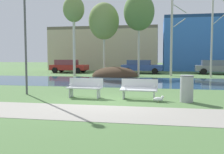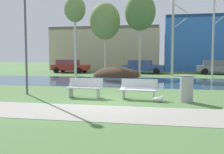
{
  "view_description": "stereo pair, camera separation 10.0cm",
  "coord_description": "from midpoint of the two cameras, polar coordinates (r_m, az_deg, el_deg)",
  "views": [
    {
      "loc": [
        2.06,
        -10.2,
        1.84
      ],
      "look_at": [
        -0.11,
        1.71,
        0.89
      ],
      "focal_mm": 41.27,
      "sensor_mm": 36.0,
      "label": 1
    },
    {
      "loc": [
        2.16,
        -10.18,
        1.84
      ],
      "look_at": [
        -0.11,
        1.71,
        0.89
      ],
      "focal_mm": 41.27,
      "sensor_mm": 36.0,
      "label": 2
    }
  ],
  "objects": [
    {
      "name": "birch_left",
      "position": [
        25.93,
        -1.45,
        12.24
      ],
      "size": [
        3.0,
        3.0,
        7.14
      ],
      "color": "beige",
      "rests_on": "ground"
    },
    {
      "name": "building_blue_store",
      "position": [
        37.67,
        21.98,
        6.78
      ],
      "size": [
        13.34,
        7.33,
        7.09
      ],
      "color": "#3870C6",
      "rests_on": "ground"
    },
    {
      "name": "ground_plane",
      "position": [
        20.39,
        4.83,
        -0.68
      ],
      "size": [
        120.0,
        120.0,
        0.0
      ],
      "primitive_type": "plane",
      "color": "#4C703D"
    },
    {
      "name": "seagull",
      "position": [
        10.63,
        10.54,
        -4.81
      ],
      "size": [
        0.47,
        0.18,
        0.27
      ],
      "color": "white",
      "rests_on": "ground"
    },
    {
      "name": "trash_bin",
      "position": [
        10.89,
        16.44,
        -2.41
      ],
      "size": [
        0.55,
        0.55,
        1.09
      ],
      "color": "#999B9E",
      "rests_on": "ground"
    },
    {
      "name": "birch_center",
      "position": [
        25.39,
        13.52,
        9.28
      ],
      "size": [
        1.46,
        2.58,
        7.81
      ],
      "color": "#BCB7A8",
      "rests_on": "ground"
    },
    {
      "name": "parked_hatch_third_grey",
      "position": [
        29.37,
        22.64,
        2.11
      ],
      "size": [
        4.78,
        2.32,
        1.49
      ],
      "color": "slate",
      "rests_on": "ground"
    },
    {
      "name": "streetlamp",
      "position": [
        13.39,
        -18.48,
        12.89
      ],
      "size": [
        0.32,
        0.32,
        5.83
      ],
      "color": "#4C4C51",
      "rests_on": "ground"
    },
    {
      "name": "birch_far_left",
      "position": [
        25.65,
        -8.12,
        14.42
      ],
      "size": [
        2.04,
        2.04,
        8.18
      ],
      "color": "beige",
      "rests_on": "ground"
    },
    {
      "name": "river_band",
      "position": [
        19.08,
        4.41,
        -1.02
      ],
      "size": [
        80.0,
        7.72,
        0.01
      ],
      "primitive_type": "cube",
      "color": "#33516B",
      "rests_on": "ground"
    },
    {
      "name": "birch_center_left",
      "position": [
        24.69,
        6.36,
        14.08
      ],
      "size": [
        2.85,
        2.85,
        7.69
      ],
      "color": "#BCB7A8",
      "rests_on": "ground"
    },
    {
      "name": "parked_sedan_second_blue",
      "position": [
        28.75,
        6.87,
        2.37
      ],
      "size": [
        4.57,
        2.26,
        1.47
      ],
      "color": "#2D4793",
      "rests_on": "ground"
    },
    {
      "name": "bench_left",
      "position": [
        11.67,
        -5.82,
        -2.25
      ],
      "size": [
        1.63,
        0.64,
        0.87
      ],
      "color": "silver",
      "rests_on": "ground"
    },
    {
      "name": "building_beige_block",
      "position": [
        37.43,
        -1.0,
        6.19
      ],
      "size": [
        14.81,
        7.06,
        5.87
      ],
      "color": "#BCAD8E",
      "rests_on": "ground"
    },
    {
      "name": "soil_mound",
      "position": [
        24.3,
        1.01,
        0.17
      ],
      "size": [
        4.37,
        3.54,
        1.8
      ],
      "primitive_type": "ellipsoid",
      "color": "#423021",
      "rests_on": "ground"
    },
    {
      "name": "bench_right",
      "position": [
        11.22,
        6.21,
        -2.52
      ],
      "size": [
        1.63,
        0.64,
        0.87
      ],
      "color": "silver",
      "rests_on": "ground"
    },
    {
      "name": "paved_path_strip",
      "position": [
        8.6,
        -3.67,
        -7.83
      ],
      "size": [
        60.0,
        2.46,
        0.01
      ],
      "primitive_type": "cube",
      "color": "gray",
      "rests_on": "ground"
    },
    {
      "name": "parked_van_nearest_red",
      "position": [
        30.01,
        -9.25,
        2.44
      ],
      "size": [
        4.29,
        2.16,
        1.5
      ],
      "color": "maroon",
      "rests_on": "ground"
    },
    {
      "name": "birch_center_right",
      "position": [
        24.65,
        21.77,
        11.06
      ],
      "size": [
        1.31,
        2.21,
        9.47
      ],
      "color": "#BCB7A8",
      "rests_on": "ground"
    }
  ]
}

